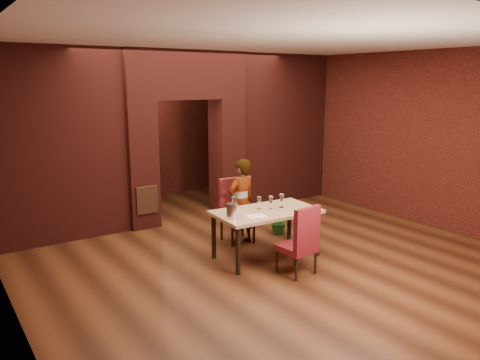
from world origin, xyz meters
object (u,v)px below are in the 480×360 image
at_px(person_seated, 241,202).
at_px(water_bottle, 234,204).
at_px(dining_table, 266,234).
at_px(chair_far, 238,211).
at_px(wine_bucket, 232,211).
at_px(wine_glass_b, 271,202).
at_px(wine_glass_c, 282,201).
at_px(chair_near, 297,239).
at_px(wine_glass_a, 259,203).
at_px(potted_plant, 278,221).

bearing_deg(person_seated, water_bottle, 40.58).
bearing_deg(dining_table, water_bottle, 172.24).
xyz_separation_m(dining_table, chair_far, (0.04, 0.83, 0.16)).
distance_m(wine_bucket, water_bottle, 0.18).
bearing_deg(chair_far, wine_glass_b, -78.24).
relative_size(wine_glass_c, water_bottle, 0.71).
bearing_deg(person_seated, chair_near, 79.72).
height_order(wine_glass_a, wine_glass_b, wine_glass_b).
height_order(chair_near, person_seated, person_seated).
height_order(chair_far, water_bottle, chair_far).
bearing_deg(wine_glass_a, person_seated, 81.64).
relative_size(wine_glass_a, wine_bucket, 0.93).
distance_m(dining_table, person_seated, 0.79).
bearing_deg(dining_table, wine_glass_a, 117.52).
xyz_separation_m(wine_bucket, water_bottle, (0.12, 0.13, 0.04)).
bearing_deg(wine_bucket, dining_table, 1.97).
relative_size(chair_far, potted_plant, 2.32).
relative_size(person_seated, potted_plant, 3.12).
bearing_deg(chair_far, dining_table, -86.13).
height_order(wine_glass_a, water_bottle, water_bottle).
height_order(chair_near, wine_glass_c, chair_near).
distance_m(wine_glass_c, wine_bucket, 0.93).
height_order(chair_near, wine_glass_b, chair_near).
bearing_deg(wine_glass_b, water_bottle, 173.77).
bearing_deg(chair_near, wine_bucket, -54.69).
relative_size(person_seated, wine_glass_b, 7.17).
xyz_separation_m(chair_near, water_bottle, (-0.48, 0.84, 0.39)).
xyz_separation_m(person_seated, wine_glass_a, (-0.09, -0.60, 0.12)).
height_order(chair_near, water_bottle, water_bottle).
relative_size(dining_table, chair_near, 1.58).
relative_size(dining_table, wine_glass_c, 7.50).
xyz_separation_m(dining_table, potted_plant, (0.88, 0.78, -0.14)).
height_order(chair_far, person_seated, person_seated).
bearing_deg(dining_table, potted_plant, 45.50).
relative_size(wine_glass_b, wine_bucket, 0.96).
distance_m(wine_glass_b, wine_glass_c, 0.19).
bearing_deg(chair_near, potted_plant, -125.67).
distance_m(person_seated, wine_bucket, 1.00).
bearing_deg(water_bottle, chair_far, 52.79).
relative_size(person_seated, wine_glass_a, 7.38).
height_order(wine_glass_c, water_bottle, water_bottle).
distance_m(chair_far, wine_glass_b, 0.85).
height_order(water_bottle, potted_plant, water_bottle).
bearing_deg(chair_far, person_seated, -84.85).
relative_size(dining_table, chair_far, 1.49).
relative_size(dining_table, wine_glass_a, 8.16).
relative_size(chair_far, wine_bucket, 5.11).
bearing_deg(dining_table, wine_glass_c, 5.58).
bearing_deg(wine_glass_a, water_bottle, -178.32).
height_order(dining_table, potted_plant, dining_table).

